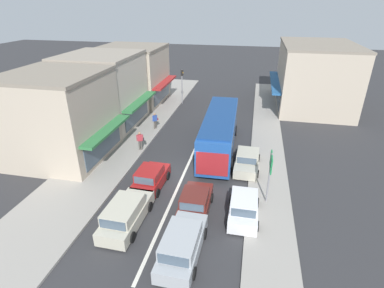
{
  "coord_description": "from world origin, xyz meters",
  "views": [
    {
      "loc": [
        4.6,
        -18.67,
        11.87
      ],
      "look_at": [
        0.05,
        2.83,
        1.2
      ],
      "focal_mm": 28.0,
      "sensor_mm": 36.0,
      "label": 1
    }
  ],
  "objects_px": {
    "parked_sedan_kerb_second": "(247,161)",
    "pedestrian_with_handbag_near": "(140,140)",
    "traffic_light_downstreet": "(182,81)",
    "city_bus": "(220,130)",
    "wagon_adjacent_lane_trail": "(182,244)",
    "directional_road_sign": "(271,167)",
    "pedestrian_browsing_midblock": "(155,120)",
    "sedan_behind_bus_mid": "(195,204)",
    "wagon_behind_bus_near": "(126,214)",
    "parked_hatchback_kerb_front": "(244,208)",
    "hatchback_queue_far_back": "(151,178)"
  },
  "relations": [
    {
      "from": "parked_sedan_kerb_second",
      "to": "pedestrian_with_handbag_near",
      "type": "xyz_separation_m",
      "value": [
        -9.08,
        1.07,
        0.4
      ]
    },
    {
      "from": "traffic_light_downstreet",
      "to": "pedestrian_with_handbag_near",
      "type": "relative_size",
      "value": 2.58
    },
    {
      "from": "city_bus",
      "to": "wagon_adjacent_lane_trail",
      "type": "distance_m",
      "value": 12.4
    },
    {
      "from": "directional_road_sign",
      "to": "pedestrian_browsing_midblock",
      "type": "xyz_separation_m",
      "value": [
        -10.75,
        10.0,
        -1.64
      ]
    },
    {
      "from": "sedan_behind_bus_mid",
      "to": "directional_road_sign",
      "type": "distance_m",
      "value": 5.14
    },
    {
      "from": "wagon_behind_bus_near",
      "to": "sedan_behind_bus_mid",
      "type": "bearing_deg",
      "value": 26.58
    },
    {
      "from": "traffic_light_downstreet",
      "to": "directional_road_sign",
      "type": "height_order",
      "value": "traffic_light_downstreet"
    },
    {
      "from": "traffic_light_downstreet",
      "to": "pedestrian_browsing_midblock",
      "type": "distance_m",
      "value": 9.02
    },
    {
      "from": "pedestrian_browsing_midblock",
      "to": "directional_road_sign",
      "type": "bearing_deg",
      "value": -42.92
    },
    {
      "from": "city_bus",
      "to": "traffic_light_downstreet",
      "type": "height_order",
      "value": "traffic_light_downstreet"
    },
    {
      "from": "wagon_behind_bus_near",
      "to": "pedestrian_browsing_midblock",
      "type": "distance_m",
      "value": 14.04
    },
    {
      "from": "sedan_behind_bus_mid",
      "to": "parked_sedan_kerb_second",
      "type": "xyz_separation_m",
      "value": [
        2.87,
        6.15,
        0.0
      ]
    },
    {
      "from": "city_bus",
      "to": "directional_road_sign",
      "type": "relative_size",
      "value": 3.04
    },
    {
      "from": "wagon_behind_bus_near",
      "to": "parked_hatchback_kerb_front",
      "type": "xyz_separation_m",
      "value": [
        6.6,
        2.04,
        -0.04
      ]
    },
    {
      "from": "hatchback_queue_far_back",
      "to": "parked_hatchback_kerb_front",
      "type": "xyz_separation_m",
      "value": [
        6.47,
        -1.94,
        0.0
      ]
    },
    {
      "from": "city_bus",
      "to": "wagon_behind_bus_near",
      "type": "xyz_separation_m",
      "value": [
        -4.02,
        -10.71,
        -1.14
      ]
    },
    {
      "from": "parked_sedan_kerb_second",
      "to": "wagon_behind_bus_near",
      "type": "bearing_deg",
      "value": -129.28
    },
    {
      "from": "wagon_behind_bus_near",
      "to": "parked_hatchback_kerb_front",
      "type": "bearing_deg",
      "value": 17.16
    },
    {
      "from": "wagon_behind_bus_near",
      "to": "traffic_light_downstreet",
      "type": "bearing_deg",
      "value": 95.41
    },
    {
      "from": "directional_road_sign",
      "to": "hatchback_queue_far_back",
      "type": "bearing_deg",
      "value": 178.4
    },
    {
      "from": "wagon_behind_bus_near",
      "to": "pedestrian_with_handbag_near",
      "type": "height_order",
      "value": "pedestrian_with_handbag_near"
    },
    {
      "from": "city_bus",
      "to": "traffic_light_downstreet",
      "type": "bearing_deg",
      "value": 117.42
    },
    {
      "from": "pedestrian_with_handbag_near",
      "to": "traffic_light_downstreet",
      "type": "bearing_deg",
      "value": 88.26
    },
    {
      "from": "hatchback_queue_far_back",
      "to": "sedan_behind_bus_mid",
      "type": "bearing_deg",
      "value": -31.24
    },
    {
      "from": "wagon_behind_bus_near",
      "to": "parked_sedan_kerb_second",
      "type": "bearing_deg",
      "value": 50.72
    },
    {
      "from": "hatchback_queue_far_back",
      "to": "parked_hatchback_kerb_front",
      "type": "relative_size",
      "value": 1.01
    },
    {
      "from": "city_bus",
      "to": "sedan_behind_bus_mid",
      "type": "relative_size",
      "value": 2.59
    },
    {
      "from": "directional_road_sign",
      "to": "sedan_behind_bus_mid",
      "type": "bearing_deg",
      "value": -155.91
    },
    {
      "from": "wagon_behind_bus_near",
      "to": "parked_sedan_kerb_second",
      "type": "distance_m",
      "value": 10.32
    },
    {
      "from": "sedan_behind_bus_mid",
      "to": "parked_sedan_kerb_second",
      "type": "bearing_deg",
      "value": 65.02
    },
    {
      "from": "pedestrian_browsing_midblock",
      "to": "wagon_behind_bus_near",
      "type": "bearing_deg",
      "value": -78.58
    },
    {
      "from": "hatchback_queue_far_back",
      "to": "directional_road_sign",
      "type": "height_order",
      "value": "directional_road_sign"
    },
    {
      "from": "hatchback_queue_far_back",
      "to": "directional_road_sign",
      "type": "relative_size",
      "value": 1.04
    },
    {
      "from": "pedestrian_with_handbag_near",
      "to": "hatchback_queue_far_back",
      "type": "bearing_deg",
      "value": -62.18
    },
    {
      "from": "city_bus",
      "to": "pedestrian_browsing_midblock",
      "type": "relative_size",
      "value": 6.7
    },
    {
      "from": "wagon_behind_bus_near",
      "to": "directional_road_sign",
      "type": "relative_size",
      "value": 1.26
    },
    {
      "from": "city_bus",
      "to": "parked_hatchback_kerb_front",
      "type": "xyz_separation_m",
      "value": [
        2.58,
        -8.68,
        -1.17
      ]
    },
    {
      "from": "wagon_adjacent_lane_trail",
      "to": "pedestrian_browsing_midblock",
      "type": "distance_m",
      "value": 16.7
    },
    {
      "from": "directional_road_sign",
      "to": "pedestrian_browsing_midblock",
      "type": "bearing_deg",
      "value": 137.08
    },
    {
      "from": "wagon_behind_bus_near",
      "to": "wagon_adjacent_lane_trail",
      "type": "bearing_deg",
      "value": -23.58
    },
    {
      "from": "sedan_behind_bus_mid",
      "to": "pedestrian_browsing_midblock",
      "type": "distance_m",
      "value": 13.56
    },
    {
      "from": "wagon_behind_bus_near",
      "to": "hatchback_queue_far_back",
      "type": "relative_size",
      "value": 1.21
    },
    {
      "from": "wagon_adjacent_lane_trail",
      "to": "hatchback_queue_far_back",
      "type": "bearing_deg",
      "value": 122.66
    },
    {
      "from": "city_bus",
      "to": "pedestrian_browsing_midblock",
      "type": "height_order",
      "value": "city_bus"
    },
    {
      "from": "hatchback_queue_far_back",
      "to": "parked_sedan_kerb_second",
      "type": "relative_size",
      "value": 0.89
    },
    {
      "from": "parked_hatchback_kerb_front",
      "to": "parked_sedan_kerb_second",
      "type": "xyz_separation_m",
      "value": [
        -0.07,
        5.95,
        -0.05
      ]
    },
    {
      "from": "pedestrian_with_handbag_near",
      "to": "pedestrian_browsing_midblock",
      "type": "xyz_separation_m",
      "value": [
        -0.23,
        4.7,
        0.0
      ]
    },
    {
      "from": "hatchback_queue_far_back",
      "to": "wagon_adjacent_lane_trail",
      "type": "bearing_deg",
      "value": -57.34
    },
    {
      "from": "sedan_behind_bus_mid",
      "to": "wagon_behind_bus_near",
      "type": "bearing_deg",
      "value": -153.42
    },
    {
      "from": "wagon_adjacent_lane_trail",
      "to": "traffic_light_downstreet",
      "type": "height_order",
      "value": "traffic_light_downstreet"
    }
  ]
}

